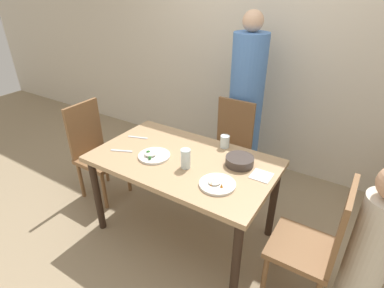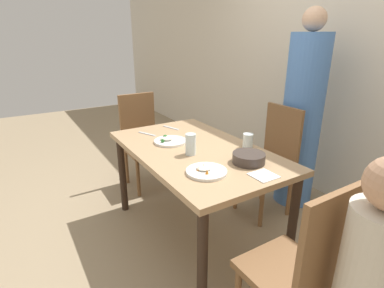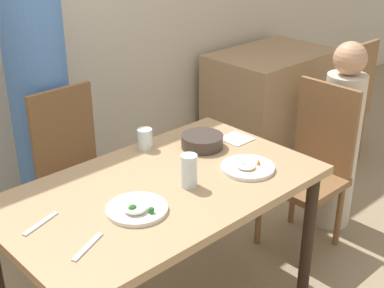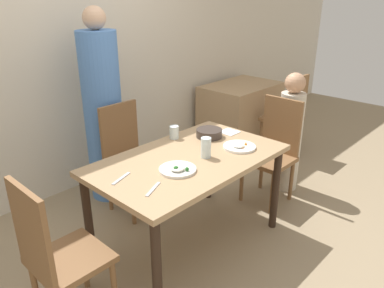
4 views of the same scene
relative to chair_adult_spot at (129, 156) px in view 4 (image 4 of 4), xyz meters
name	(u,v)px [view 4 (image 4 of 4)]	position (x,y,z in m)	size (l,w,h in m)	color
ground_plane	(189,243)	(-0.04, -0.76, -0.50)	(10.00, 10.00, 0.00)	#998466
wall_back	(69,50)	(-0.04, 0.74, 0.85)	(10.00, 0.06, 2.70)	beige
dining_table	(189,168)	(-0.04, -0.76, 0.16)	(1.41, 0.84, 0.74)	tan
chair_adult_spot	(129,156)	(0.00, 0.00, 0.00)	(0.40, 0.40, 0.96)	brown
chair_child_spot	(274,149)	(1.02, -0.84, 0.00)	(0.40, 0.40, 0.96)	brown
chair_empty_left	(56,253)	(-1.09, -0.75, 0.00)	(0.40, 0.40, 0.96)	brown
person_adult	(103,115)	(0.00, 0.33, 0.30)	(0.34, 0.34, 1.74)	#5184D1
person_child	(290,136)	(1.29, -0.84, 0.05)	(0.23, 0.23, 1.16)	beige
bowl_curry	(209,133)	(0.37, -0.61, 0.28)	(0.21, 0.21, 0.06)	#3D332D
plate_rice_adult	(239,147)	(0.35, -0.93, 0.25)	(0.25, 0.25, 0.05)	white
plate_rice_child	(178,169)	(-0.25, -0.87, 0.26)	(0.25, 0.25, 0.05)	white
glass_water_tall	(174,132)	(0.15, -0.43, 0.29)	(0.07, 0.07, 0.10)	silver
glass_water_short	(206,148)	(0.05, -0.85, 0.32)	(0.07, 0.07, 0.15)	silver
napkin_folded	(229,132)	(0.56, -0.67, 0.24)	(0.14, 0.14, 0.01)	white
fork_steel	(121,178)	(-0.57, -0.68, 0.24)	(0.18, 0.08, 0.01)	silver
spoon_steel	(153,189)	(-0.52, -0.93, 0.24)	(0.17, 0.09, 0.01)	silver
background_table	(240,112)	(2.05, 0.29, -0.13)	(1.00, 0.68, 0.74)	tan
chair_background	(288,114)	(2.05, -0.39, 0.00)	(0.40, 0.40, 0.96)	brown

